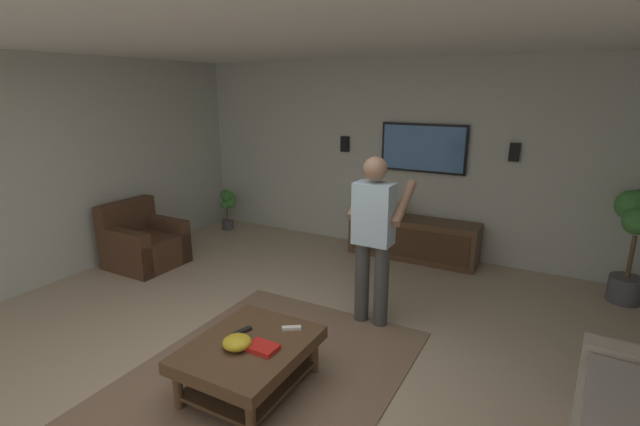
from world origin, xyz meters
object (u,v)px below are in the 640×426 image
object	(u,v)px
book	(262,348)
coffee_table	(249,355)
tv	(423,148)
wall_speaker_right	(345,144)
person_standing	(374,232)
bowl	(237,342)
remote_white	(292,328)
armchair	(144,244)
remote_black	(243,331)
media_console	(413,239)
potted_plant_short	(228,203)
wall_speaker_left	(515,152)
vase_round	(399,210)
potted_plant_tall	(637,226)

from	to	relation	value
book	coffee_table	bearing A→B (deg)	170.31
tv	wall_speaker_right	size ratio (longest dim) A/B	5.17
person_standing	bowl	xyz separation A→B (m)	(-1.51, 0.44, -0.49)
person_standing	book	distance (m)	1.55
remote_white	book	bearing A→B (deg)	-128.75
armchair	remote_white	distance (m)	3.13
tv	remote_white	world-z (taller)	tv
tv	book	xyz separation A→B (m)	(-3.57, 0.08, -1.04)
armchair	tv	xyz separation A→B (m)	(2.13, -2.98, 1.18)
remote_white	person_standing	bearing A→B (deg)	44.51
bowl	armchair	bearing A→B (deg)	61.16
tv	remote_black	world-z (taller)	tv
media_console	potted_plant_short	world-z (taller)	potted_plant_short
book	wall_speaker_right	xyz separation A→B (m)	(3.58, 1.07, 1.03)
coffee_table	remote_black	bearing A→B (deg)	53.09
potted_plant_short	bowl	size ratio (longest dim) A/B	3.07
person_standing	potted_plant_short	distance (m)	3.67
bowl	wall_speaker_right	xyz separation A→B (m)	(3.65, 0.89, 1.00)
armchair	remote_black	world-z (taller)	armchair
bowl	wall_speaker_left	bearing A→B (deg)	-20.59
remote_black	wall_speaker_left	world-z (taller)	wall_speaker_left
tv	wall_speaker_left	xyz separation A→B (m)	(0.01, -1.12, 0.02)
bowl	vase_round	xyz separation A→B (m)	(3.35, -0.05, 0.21)
coffee_table	potted_plant_short	size ratio (longest dim) A/B	1.54
book	vase_round	bearing A→B (deg)	93.11
coffee_table	wall_speaker_left	xyz separation A→B (m)	(3.55, -1.34, 1.18)
remote_black	book	world-z (taller)	book
vase_round	media_console	bearing A→B (deg)	-78.37
potted_plant_short	vase_round	bearing A→B (deg)	-87.66
wall_speaker_left	wall_speaker_right	xyz separation A→B (m)	(0.00, 2.26, -0.03)
vase_round	wall_speaker_left	size ratio (longest dim) A/B	1.00
person_standing	potted_plant_short	world-z (taller)	person_standing
book	wall_speaker_right	world-z (taller)	wall_speaker_right
tv	wall_speaker_left	bearing A→B (deg)	90.67
media_console	remote_white	bearing A→B (deg)	-0.94
remote_white	wall_speaker_right	size ratio (longest dim) A/B	0.68
bowl	book	distance (m)	0.19
tv	wall_speaker_left	size ratio (longest dim) A/B	5.17
media_console	potted_plant_tall	size ratio (longest dim) A/B	1.39
potted_plant_short	vase_round	xyz separation A→B (m)	(0.11, -2.82, 0.23)
coffee_table	bowl	bearing A→B (deg)	162.20
potted_plant_tall	coffee_table	bearing A→B (deg)	140.56
potted_plant_tall	wall_speaker_right	size ratio (longest dim) A/B	5.57
coffee_table	person_standing	size ratio (longest dim) A/B	0.61
coffee_table	bowl	distance (m)	0.18
book	armchair	bearing A→B (deg)	154.69
remote_white	book	distance (m)	0.35
bowl	book	world-z (taller)	bowl
potted_plant_tall	person_standing	bearing A→B (deg)	128.75
media_console	armchair	bearing A→B (deg)	-57.56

